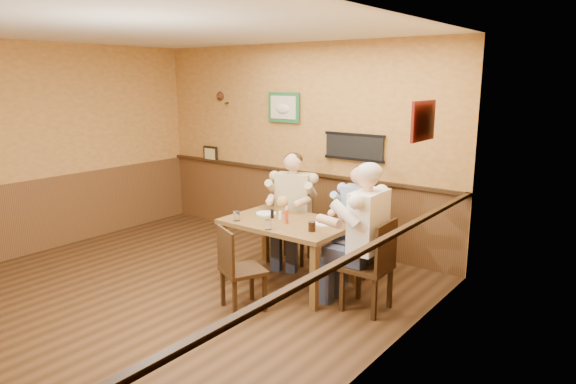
# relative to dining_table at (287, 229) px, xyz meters

# --- Properties ---
(room) EXTENTS (5.02, 5.03, 2.81)m
(room) POSITION_rel_dining_table_xyz_m (-0.77, -0.91, 1.03)
(room) COLOR #331F0F
(room) RESTS_ON ground
(dining_table) EXTENTS (1.40, 0.90, 0.75)m
(dining_table) POSITION_rel_dining_table_xyz_m (0.00, 0.00, 0.00)
(dining_table) COLOR brown
(dining_table) RESTS_ON ground
(chair_back_left) EXTENTS (0.52, 0.52, 0.89)m
(chair_back_left) POSITION_rel_dining_table_xyz_m (-0.39, 0.65, -0.21)
(chair_back_left) COLOR #352211
(chair_back_left) RESTS_ON ground
(chair_back_right) EXTENTS (0.40, 0.40, 0.83)m
(chair_back_right) POSITION_rel_dining_table_xyz_m (0.49, 0.77, -0.24)
(chair_back_right) COLOR #352211
(chair_back_right) RESTS_ON ground
(chair_right_end) EXTENTS (0.45, 0.45, 0.96)m
(chair_right_end) POSITION_rel_dining_table_xyz_m (1.05, -0.05, -0.18)
(chair_right_end) COLOR #352211
(chair_right_end) RESTS_ON ground
(chair_near_side) EXTENTS (0.54, 0.54, 0.88)m
(chair_near_side) POSITION_rel_dining_table_xyz_m (0.04, -0.80, -0.22)
(chair_near_side) COLOR #352211
(chair_near_side) RESTS_ON ground
(diner_tan_shirt) EXTENTS (0.75, 0.75, 1.27)m
(diner_tan_shirt) POSITION_rel_dining_table_xyz_m (-0.39, 0.65, -0.02)
(diner_tan_shirt) COLOR beige
(diner_tan_shirt) RESTS_ON ground
(diner_blue_polo) EXTENTS (0.57, 0.57, 1.19)m
(diner_blue_polo) POSITION_rel_dining_table_xyz_m (0.49, 0.77, -0.06)
(diner_blue_polo) COLOR #91ADDA
(diner_blue_polo) RESTS_ON ground
(diner_white_elder) EXTENTS (0.65, 0.65, 1.37)m
(diner_white_elder) POSITION_rel_dining_table_xyz_m (1.05, -0.05, 0.03)
(diner_white_elder) COLOR white
(diner_white_elder) RESTS_ON ground
(water_glass_left) EXTENTS (0.09, 0.09, 0.11)m
(water_glass_left) POSITION_rel_dining_table_xyz_m (-0.46, -0.33, 0.15)
(water_glass_left) COLOR silver
(water_glass_left) RESTS_ON dining_table
(water_glass_mid) EXTENTS (0.09, 0.09, 0.11)m
(water_glass_mid) POSITION_rel_dining_table_xyz_m (0.04, -0.39, 0.14)
(water_glass_mid) COLOR white
(water_glass_mid) RESTS_ON dining_table
(cola_tumbler) EXTENTS (0.08, 0.08, 0.10)m
(cola_tumbler) POSITION_rel_dining_table_xyz_m (0.45, -0.16, 0.14)
(cola_tumbler) COLOR black
(cola_tumbler) RESTS_ON dining_table
(hot_sauce_bottle) EXTENTS (0.05, 0.05, 0.17)m
(hot_sauce_bottle) POSITION_rel_dining_table_xyz_m (0.05, -0.08, 0.18)
(hot_sauce_bottle) COLOR #BB3913
(hot_sauce_bottle) RESTS_ON dining_table
(salt_shaker) EXTENTS (0.04, 0.04, 0.10)m
(salt_shaker) POSITION_rel_dining_table_xyz_m (-0.09, -0.01, 0.14)
(salt_shaker) COLOR white
(salt_shaker) RESTS_ON dining_table
(pepper_shaker) EXTENTS (0.05, 0.05, 0.10)m
(pepper_shaker) POSITION_rel_dining_table_xyz_m (-0.21, -0.01, 0.14)
(pepper_shaker) COLOR black
(pepper_shaker) RESTS_ON dining_table
(plate_far_left) EXTENTS (0.27, 0.27, 0.02)m
(plate_far_left) POSITION_rel_dining_table_xyz_m (-0.38, 0.09, 0.10)
(plate_far_left) COLOR silver
(plate_far_left) RESTS_ON dining_table
(plate_far_right) EXTENTS (0.27, 0.27, 0.01)m
(plate_far_right) POSITION_rel_dining_table_xyz_m (0.41, 0.15, 0.10)
(plate_far_right) COLOR white
(plate_far_right) RESTS_ON dining_table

